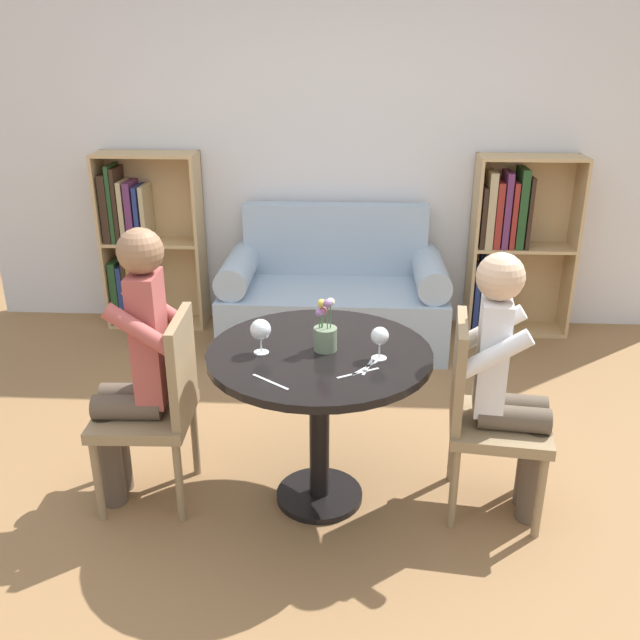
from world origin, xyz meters
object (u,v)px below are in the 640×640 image
chair_right (483,410)px  bookshelf_left (141,241)px  chair_left (159,402)px  person_right (508,383)px  person_left (135,366)px  couch (334,299)px  wine_glass_right (380,337)px  flower_vase (325,333)px  bookshelf_right (509,247)px  wine_glass_left (261,331)px

chair_right → bookshelf_left: bearing=52.2°
chair_left → chair_right: 1.42m
chair_right → person_right: person_right is taller
person_left → couch: bearing=154.8°
wine_glass_right → flower_vase: flower_vase is taller
bookshelf_right → chair_right: bookshelf_right is taller
chair_left → person_left: bearing=-88.8°
chair_right → person_left: 1.52m
couch → person_right: bearing=-66.7°
wine_glass_left → bookshelf_left: bearing=118.9°
bookshelf_right → couch: bearing=-168.0°
wine_glass_right → wine_glass_left: bearing=176.5°
bookshelf_left → wine_glass_right: size_ratio=9.09×
bookshelf_left → bookshelf_right: 2.65m
flower_vase → chair_right: bearing=-1.4°
chair_right → bookshelf_right: bearing=-7.1°
person_left → wine_glass_left: 0.59m
chair_left → person_right: person_right is taller
couch → wine_glass_right: (0.25, -1.90, 0.54)m
wine_glass_right → bookshelf_right: bearing=65.6°
bookshelf_left → wine_glass_left: bookshelf_left is taller
person_right → wine_glass_left: (-1.05, -0.01, 0.22)m
couch → chair_right: bearing=-68.9°
bookshelf_left → wine_glass_right: bookshelf_left is taller
bookshelf_left → flower_vase: bookshelf_left is taller
chair_right → person_right: size_ratio=0.75×
bookshelf_left → wine_glass_left: size_ratio=8.44×
chair_right → person_right: 0.17m
couch → bookshelf_right: bearing=12.0°
chair_right → wine_glass_right: 0.59m
couch → bookshelf_right: 1.30m
person_right → couch: bearing=30.2°
bookshelf_right → chair_left: 2.88m
couch → wine_glass_left: size_ratio=10.14×
wine_glass_right → chair_left: bearing=177.2°
bookshelf_left → chair_left: bookshelf_left is taller
person_right → chair_right: bearing=85.6°
person_left → chair_right: bearing=88.7°
wine_glass_left → chair_right: bearing=1.6°
wine_glass_left → flower_vase: bearing=9.2°
bookshelf_left → chair_left: size_ratio=1.41×
chair_left → wine_glass_right: chair_left is taller
chair_left → person_left: size_ratio=0.70×
bookshelf_left → bookshelf_right: size_ratio=1.00×
person_left → wine_glass_left: person_left is taller
bookshelf_left → person_right: (2.22, -2.13, 0.00)m
couch → wine_glass_left: 1.96m
bookshelf_right → wine_glass_left: 2.60m
couch → person_left: bearing=-113.3°
bookshelf_left → wine_glass_right: (1.67, -2.16, 0.22)m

